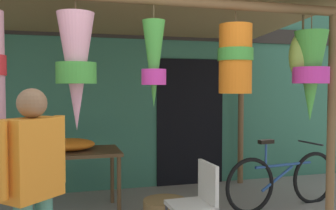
# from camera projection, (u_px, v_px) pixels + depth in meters

# --- Properties ---
(shop_facade) EXTENTS (9.57, 0.29, 3.89)m
(shop_facade) POSITION_uv_depth(u_px,v_px,m) (108.00, 62.00, 5.70)
(shop_facade) COLOR #387056
(shop_facade) RESTS_ON ground_plane
(market_stall_canopy) EXTENTS (4.30, 2.61, 2.62)m
(market_stall_canopy) POSITION_uv_depth(u_px,v_px,m) (144.00, 27.00, 4.18)
(market_stall_canopy) COLOR brown
(market_stall_canopy) RESTS_ON ground_plane
(display_table) EXTENTS (1.16, 0.72, 0.78)m
(display_table) POSITION_uv_depth(u_px,v_px,m) (72.00, 158.00, 4.57)
(display_table) COLOR brown
(display_table) RESTS_ON ground_plane
(flower_heap_on_table) EXTENTS (0.65, 0.45, 0.15)m
(flower_heap_on_table) POSITION_uv_depth(u_px,v_px,m) (69.00, 145.00, 4.57)
(flower_heap_on_table) COLOR orange
(flower_heap_on_table) RESTS_ON display_table
(folding_chair) EXTENTS (0.42, 0.42, 0.84)m
(folding_chair) POSITION_uv_depth(u_px,v_px,m) (198.00, 198.00, 3.55)
(folding_chair) COLOR beige
(folding_chair) RESTS_ON ground_plane
(parked_bicycle) EXTENTS (1.74, 0.44, 0.92)m
(parked_bicycle) POSITION_uv_depth(u_px,v_px,m) (283.00, 180.00, 4.86)
(parked_bicycle) COLOR black
(parked_bicycle) RESTS_ON ground_plane
(customer_foreground) EXTENTS (0.45, 0.44, 1.55)m
(customer_foreground) POSITION_uv_depth(u_px,v_px,m) (33.00, 178.00, 2.67)
(customer_foreground) COLOR #4C8E7A
(customer_foreground) RESTS_ON ground_plane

